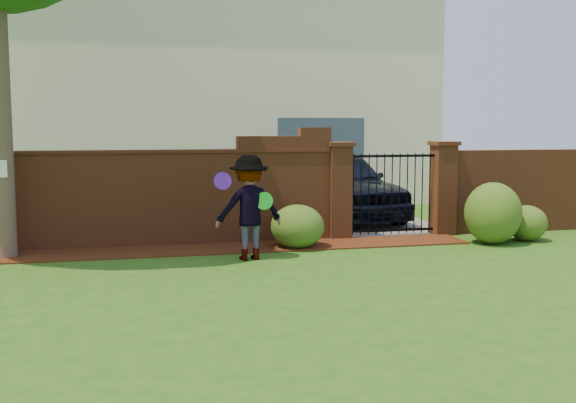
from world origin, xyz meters
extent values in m
cube|color=#285214|center=(0.00, 0.00, -0.01)|extent=(80.00, 80.00, 0.01)
cube|color=#3B190A|center=(-0.95, 3.34, 0.01)|extent=(11.10, 1.08, 0.03)
cube|color=brown|center=(-2.15, 4.00, 0.85)|extent=(8.70, 0.25, 1.70)
cube|color=brown|center=(1.30, 4.00, 1.85)|extent=(1.80, 0.25, 0.30)
cube|color=brown|center=(1.90, 4.00, 2.08)|extent=(0.60, 0.25, 0.16)
cube|color=brown|center=(-2.15, 4.00, 1.73)|extent=(8.70, 0.31, 0.06)
cube|color=brown|center=(6.60, 4.00, 0.85)|extent=(4.00, 0.25, 1.70)
cube|color=brown|center=(2.40, 4.00, 0.90)|extent=(0.42, 0.42, 1.80)
cube|color=brown|center=(2.40, 4.00, 1.84)|extent=(0.50, 0.50, 0.08)
cube|color=brown|center=(4.60, 4.00, 0.90)|extent=(0.42, 0.42, 1.80)
cube|color=brown|center=(4.60, 4.00, 1.84)|extent=(0.50, 0.50, 0.08)
cylinder|color=black|center=(2.69, 4.00, 0.85)|extent=(0.02, 0.02, 1.60)
cylinder|color=black|center=(2.85, 4.00, 0.85)|extent=(0.02, 0.02, 1.60)
cylinder|color=black|center=(3.01, 4.00, 0.85)|extent=(0.02, 0.02, 1.60)
cylinder|color=black|center=(3.18, 4.00, 0.85)|extent=(0.02, 0.02, 1.60)
cylinder|color=black|center=(3.34, 4.00, 0.85)|extent=(0.02, 0.02, 1.60)
cylinder|color=black|center=(3.50, 4.00, 0.85)|extent=(0.02, 0.02, 1.60)
cylinder|color=black|center=(3.66, 4.00, 0.85)|extent=(0.02, 0.02, 1.60)
cylinder|color=black|center=(3.82, 4.00, 0.85)|extent=(0.02, 0.02, 1.60)
cylinder|color=black|center=(3.99, 4.00, 0.85)|extent=(0.02, 0.02, 1.60)
cylinder|color=black|center=(4.15, 4.00, 0.85)|extent=(0.02, 0.02, 1.60)
cylinder|color=black|center=(4.31, 4.00, 0.85)|extent=(0.02, 0.02, 1.60)
cube|color=black|center=(3.50, 4.00, 0.12)|extent=(1.78, 0.03, 0.05)
cube|color=black|center=(3.50, 4.00, 1.60)|extent=(1.78, 0.03, 0.05)
cube|color=#65625E|center=(3.50, 8.00, 0.01)|extent=(3.20, 8.00, 0.01)
cube|color=#F4EECC|center=(1.00, 12.00, 3.00)|extent=(12.00, 6.00, 6.00)
cube|color=#384C5B|center=(3.50, 9.05, 1.20)|extent=(2.40, 0.12, 2.40)
imported|color=black|center=(3.26, 6.46, 0.81)|extent=(2.51, 4.94, 1.61)
cube|color=white|center=(-3.60, 3.21, 1.50)|extent=(0.20, 0.01, 0.28)
ellipsoid|color=#2A5419|center=(1.34, 3.13, 0.39)|extent=(0.96, 0.96, 0.79)
ellipsoid|color=#2A5419|center=(5.00, 2.73, 0.58)|extent=(1.05, 1.05, 1.15)
ellipsoid|color=#2A5419|center=(5.81, 2.89, 0.34)|extent=(0.77, 0.77, 0.68)
imported|color=gray|center=(0.32, 2.30, 0.86)|extent=(1.16, 0.73, 1.72)
cylinder|color=#5B1BAD|center=(-0.14, 2.14, 1.32)|extent=(0.29, 0.12, 0.29)
cylinder|color=#1CD325|center=(0.55, 2.18, 0.98)|extent=(0.30, 0.10, 0.29)
camera|label=1|loc=(-1.65, -8.64, 2.20)|focal=42.71mm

